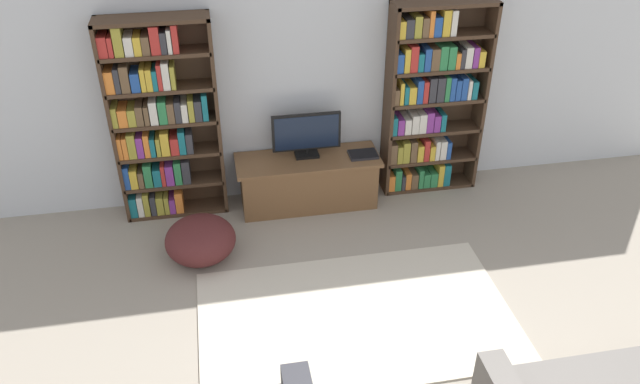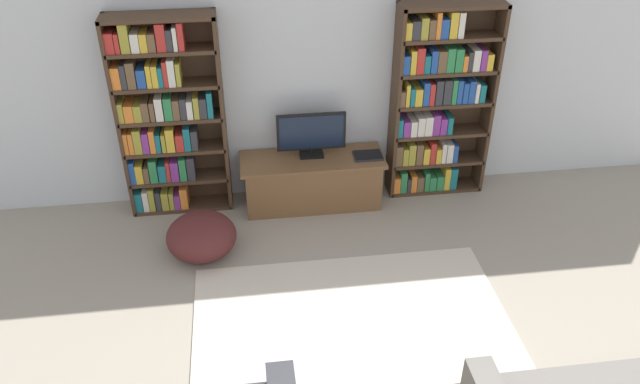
{
  "view_description": "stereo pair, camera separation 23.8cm",
  "coord_description": "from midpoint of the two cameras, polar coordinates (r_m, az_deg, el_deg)",
  "views": [
    {
      "loc": [
        -0.83,
        -1.52,
        3.69
      ],
      "look_at": [
        0.02,
        3.02,
        0.7
      ],
      "focal_mm": 35.0,
      "sensor_mm": 36.0,
      "label": 1
    },
    {
      "loc": [
        -0.59,
        -1.56,
        3.69
      ],
      "look_at": [
        0.02,
        3.02,
        0.7
      ],
      "focal_mm": 35.0,
      "sensor_mm": 36.0,
      "label": 2
    }
  ],
  "objects": [
    {
      "name": "wall_back",
      "position": [
        6.29,
        -0.51,
        10.54
      ],
      "size": [
        8.8,
        0.06,
        2.6
      ],
      "color": "silver",
      "rests_on": "ground_plane"
    },
    {
      "name": "bookshelf_left",
      "position": [
        6.23,
        -12.87,
        6.64
      ],
      "size": [
        1.02,
        0.3,
        2.03
      ],
      "color": "#422D1E",
      "rests_on": "ground_plane"
    },
    {
      "name": "bookshelf_right",
      "position": [
        6.53,
        11.66,
        8.0
      ],
      "size": [
        1.02,
        0.3,
        2.03
      ],
      "color": "#422D1E",
      "rests_on": "ground_plane"
    },
    {
      "name": "tv_stand",
      "position": [
        6.48,
        0.35,
        1.03
      ],
      "size": [
        1.47,
        0.53,
        0.54
      ],
      "color": "brown",
      "rests_on": "ground_plane"
    },
    {
      "name": "television",
      "position": [
        6.27,
        0.29,
        5.32
      ],
      "size": [
        0.7,
        0.16,
        0.47
      ],
      "color": "black",
      "rests_on": "tv_stand"
    },
    {
      "name": "laptop",
      "position": [
        6.39,
        5.46,
        3.33
      ],
      "size": [
        0.29,
        0.21,
        0.03
      ],
      "color": "#28282D",
      "rests_on": "tv_stand"
    },
    {
      "name": "area_rug",
      "position": [
        5.28,
        4.16,
        -11.43
      ],
      "size": [
        2.59,
        1.55,
        0.02
      ],
      "color": "beige",
      "rests_on": "ground_plane"
    },
    {
      "name": "beanbag_ottoman",
      "position": [
        5.89,
        -9.65,
        -4.02
      ],
      "size": [
        0.65,
        0.65,
        0.4
      ],
      "primitive_type": "ellipsoid",
      "color": "#4C1E1E",
      "rests_on": "ground_plane"
    }
  ]
}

